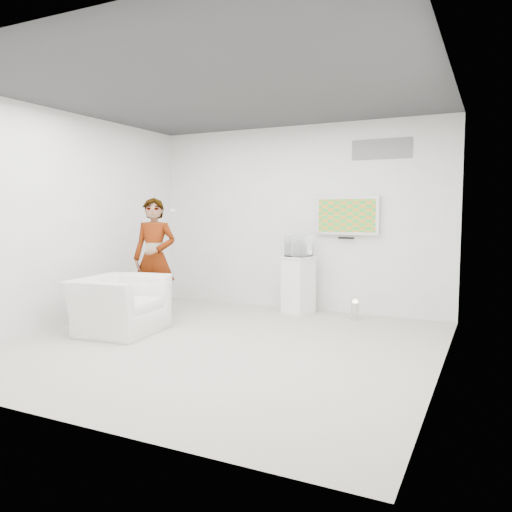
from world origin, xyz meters
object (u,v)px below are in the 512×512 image
Objects in this scene: person at (155,258)px; pedestal at (298,285)px; armchair at (119,305)px; floor_uplight at (355,310)px; tv at (347,216)px.

person is 2.01× the size of pedestal.
armchair is 3.99× the size of floor_uplight.
tv is 1.33m from pedestal.
tv is 1.48m from floor_uplight.
tv reaches higher than floor_uplight.
armchair is (-2.40, -2.52, -1.18)m from tv.
person is at bearing -145.08° from pedestal.
person is (-2.53, -1.56, -0.64)m from tv.
armchair is 2.81m from pedestal.
person is at bearing -156.92° from floor_uplight.
tv reaches higher than pedestal.
person is at bearing 1.75° from armchair.
pedestal is at bearing -158.13° from tv.
armchair is at bearing -127.24° from pedestal.
person is 1.11m from armchair.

